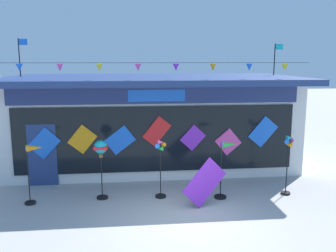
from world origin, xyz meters
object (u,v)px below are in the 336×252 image
wind_spinner_far_left (33,161)px  wind_spinner_center_right (226,162)px  wind_spinner_center_left (161,163)px  wind_spinner_right (288,155)px  wind_spinner_left (101,152)px  display_kite_on_ground (205,182)px  kite_shop_building (152,119)px

wind_spinner_far_left → wind_spinner_center_right: size_ratio=1.01×
wind_spinner_center_left → wind_spinner_right: 3.79m
wind_spinner_left → wind_spinner_right: (5.49, -0.25, -0.19)m
wind_spinner_center_left → display_kite_on_ground: size_ratio=1.40×
wind_spinner_left → wind_spinner_center_left: 1.74m
wind_spinner_center_right → wind_spinner_right: (1.89, 0.07, 0.13)m
wind_spinner_center_right → wind_spinner_right: 1.90m
kite_shop_building → wind_spinner_center_left: bearing=-90.0°
wind_spinner_center_left → display_kite_on_ground: (1.16, -0.70, -0.39)m
wind_spinner_far_left → wind_spinner_right: bearing=-0.4°
kite_shop_building → wind_spinner_center_right: kite_shop_building is taller
kite_shop_building → wind_spinner_left: (-1.71, -3.71, -0.32)m
kite_shop_building → wind_spinner_center_right: 4.50m
kite_shop_building → wind_spinner_far_left: size_ratio=6.16×
kite_shop_building → wind_spinner_left: size_ratio=6.09×
wind_spinner_left → wind_spinner_center_right: 3.62m
wind_spinner_left → wind_spinner_center_right: wind_spinner_left is taller
kite_shop_building → wind_spinner_center_left: kite_shop_building is taller
wind_spinner_center_left → kite_shop_building: bearing=90.0°
kite_shop_building → wind_spinner_far_left: (-3.55, -3.91, -0.49)m
wind_spinner_far_left → wind_spinner_center_right: (5.44, -0.12, -0.15)m
kite_shop_building → wind_spinner_left: bearing=-114.7°
wind_spinner_center_left → display_kite_on_ground: 1.41m
kite_shop_building → display_kite_on_ground: size_ratio=8.49×
kite_shop_building → wind_spinner_right: bearing=-46.3°
wind_spinner_center_left → wind_spinner_right: bearing=-2.2°
kite_shop_building → wind_spinner_far_left: 5.30m
kite_shop_building → wind_spinner_left: kite_shop_building is taller
wind_spinner_center_left → wind_spinner_right: (3.78, -0.14, 0.16)m
wind_spinner_center_right → wind_spinner_right: wind_spinner_right is taller
wind_spinner_left → wind_spinner_center_right: size_ratio=1.03×
wind_spinner_far_left → wind_spinner_center_left: size_ratio=0.98×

